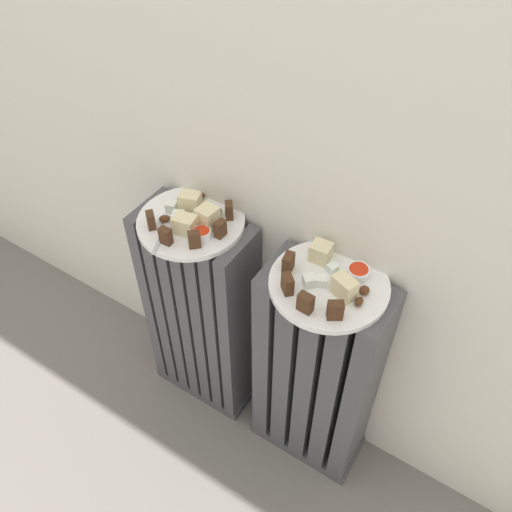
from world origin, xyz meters
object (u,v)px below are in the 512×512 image
object	(u,v)px
radiator_right	(316,376)
plate_left	(191,222)
radiator_left	(202,316)
fork	(162,236)
jam_bowl_left	(202,233)
jam_bowl_right	(358,272)
plate_right	(329,284)

from	to	relation	value
radiator_right	plate_left	world-z (taller)	plate_left
radiator_left	plate_left	xyz separation A→B (m)	(-0.00, 0.00, 0.33)
fork	jam_bowl_left	bearing A→B (deg)	30.45
radiator_right	plate_left	distance (m)	0.47
radiator_left	jam_bowl_right	world-z (taller)	jam_bowl_right
jam_bowl_right	plate_right	bearing A→B (deg)	-130.59
fork	radiator_left	bearing A→B (deg)	75.64
radiator_right	plate_right	xyz separation A→B (m)	(0.00, 0.00, 0.33)
plate_left	jam_bowl_right	world-z (taller)	jam_bowl_right
radiator_left	jam_bowl_left	size ratio (longest dim) A/B	16.33
plate_left	plate_right	size ratio (longest dim) A/B	1.00
radiator_left	radiator_right	size ratio (longest dim) A/B	1.00
radiator_right	radiator_left	bearing A→B (deg)	180.00
fork	radiator_right	bearing A→B (deg)	11.74
plate_right	jam_bowl_right	distance (m)	0.06
radiator_right	jam_bowl_right	size ratio (longest dim) A/B	13.98
radiator_left	jam_bowl_right	size ratio (longest dim) A/B	13.98
radiator_right	jam_bowl_left	bearing A→B (deg)	-173.79
radiator_left	plate_right	size ratio (longest dim) A/B	2.69
radiator_left	radiator_right	distance (m)	0.34
plate_left	jam_bowl_right	size ratio (longest dim) A/B	5.19
radiator_right	plate_right	distance (m)	0.33
plate_left	jam_bowl_left	xyz separation A→B (m)	(0.05, -0.03, 0.02)
radiator_left	plate_right	bearing A→B (deg)	0.00
plate_left	jam_bowl_left	bearing A→B (deg)	-29.41
radiator_right	plate_right	world-z (taller)	plate_right
jam_bowl_right	plate_left	bearing A→B (deg)	-173.13
jam_bowl_right	jam_bowl_left	bearing A→B (deg)	-166.69
radiator_right	jam_bowl_left	distance (m)	0.45
radiator_right	plate_left	bearing A→B (deg)	180.00
plate_left	jam_bowl_left	size ratio (longest dim) A/B	6.06
plate_right	jam_bowl_left	world-z (taller)	jam_bowl_left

